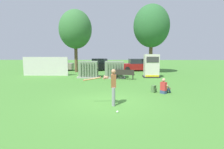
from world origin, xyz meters
The scene contains 15 objects.
ground_plane centered at (0.00, 0.00, 0.00)m, with size 96.00×96.00×0.00m, color #478433.
fence_panel centered at (-7.17, 10.50, 1.00)m, with size 4.80×0.12×2.00m, color beige.
transformer_west centered at (-2.36, 9.23, 0.79)m, with size 2.10×1.70×1.62m.
transformer_mid_west centered at (0.22, 9.02, 0.79)m, with size 2.10×1.70×1.62m.
generator_enclosure centered at (3.93, 9.49, 1.14)m, with size 1.60×1.40×2.30m.
park_bench centered at (1.18, 7.92, 0.54)m, with size 1.84×0.78×0.92m.
batter centered at (0.21, -0.42, 0.98)m, with size 1.60×0.72×1.74m.
sports_ball centered at (0.44, -1.66, 0.04)m, with size 0.09×0.09×0.09m, color white.
seated_spectator centered at (3.39, 2.12, 0.38)m, with size 0.76×0.71×0.96m.
backpack centered at (2.78, 2.41, 0.21)m, with size 0.37×0.37×0.44m.
tree_left centered at (-4.65, 14.15, 5.28)m, with size 4.03×4.03×7.70m.
tree_center_left centered at (4.55, 13.36, 5.54)m, with size 4.23×4.23×8.08m.
parked_car_leftmost centered at (-7.59, 16.00, 0.75)m, with size 4.23×1.98×1.62m.
parked_car_left_of_center centered at (-2.01, 16.36, 0.75)m, with size 4.38×2.30×1.62m.
parked_car_right_of_center centered at (3.09, 15.65, 0.75)m, with size 4.38×2.32×1.62m.
Camera 1 is at (0.38, -9.33, 2.59)m, focal length 30.01 mm.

